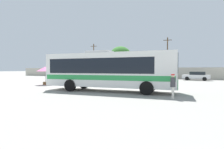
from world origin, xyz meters
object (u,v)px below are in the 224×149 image
vendor_umbrella_secondary_pink (45,69)px  utility_pole_near (167,57)px  coach_bus_white_green (107,70)px  roadside_tree_left (121,55)px  roadside_tree_midleft (150,60)px  attendant_by_bus_door (173,85)px  parked_car_leftmost_silver (105,75)px  parked_car_rightmost_white (197,76)px  parked_car_third_dark_blue (162,75)px  utility_pole_far (94,60)px  parked_car_second_dark_blue (134,75)px

vendor_umbrella_secondary_pink → utility_pole_near: utility_pole_near is taller
coach_bus_white_green → roadside_tree_left: (-11.08, 28.62, 3.66)m
utility_pole_near → roadside_tree_midleft: size_ratio=1.66×
attendant_by_bus_door → roadside_tree_midleft: size_ratio=0.30×
parked_car_leftmost_silver → utility_pole_near: (11.87, 7.03, 3.87)m
attendant_by_bus_door → utility_pole_near: (-4.67, 28.28, 3.72)m
parked_car_rightmost_white → roadside_tree_left: (-18.01, 8.56, 4.75)m
vendor_umbrella_secondary_pink → parked_car_third_dark_blue: (11.04, 17.07, -1.13)m
utility_pole_near → parked_car_leftmost_silver: bearing=-149.4°
attendant_by_bus_door → utility_pole_near: size_ratio=0.18×
attendant_by_bus_door → roadside_tree_midleft: bearing=106.9°
roadside_tree_midleft → parked_car_leftmost_silver: bearing=-136.8°
parked_car_third_dark_blue → utility_pole_near: (-0.14, 7.21, 3.86)m
utility_pole_far → roadside_tree_left: (6.68, 2.43, 1.06)m
vendor_umbrella_secondary_pink → parked_car_third_dark_blue: size_ratio=0.51×
roadside_tree_midleft → parked_car_rightmost_white: bearing=-34.8°
vendor_umbrella_secondary_pink → roadside_tree_midleft: 25.68m
attendant_by_bus_door → utility_pole_far: utility_pole_far is taller
coach_bus_white_green → vendor_umbrella_secondary_pink: coach_bus_white_green is taller
parked_car_rightmost_white → roadside_tree_left: size_ratio=0.57×
parked_car_leftmost_silver → parked_car_third_dark_blue: 12.01m
parked_car_third_dark_blue → roadside_tree_left: size_ratio=0.56×
parked_car_leftmost_silver → parked_car_second_dark_blue: 6.32m
coach_bus_white_green → roadside_tree_midleft: size_ratio=2.16×
attendant_by_bus_door → parked_car_second_dark_blue: attendant_by_bus_door is taller
parked_car_second_dark_blue → attendant_by_bus_door: bearing=-64.8°
coach_bus_white_green → utility_pole_near: 26.73m
parked_car_rightmost_white → roadside_tree_left: 20.50m
parked_car_leftmost_silver → parked_car_rightmost_white: 17.77m
vendor_umbrella_secondary_pink → parked_car_leftmost_silver: size_ratio=0.51×
attendant_by_bus_door → vendor_umbrella_secondary_pink: bearing=165.6°
parked_car_second_dark_blue → roadside_tree_midleft: (1.57, 6.85, 3.18)m
attendant_by_bus_door → parked_car_leftmost_silver: attendant_by_bus_door is taller
coach_bus_white_green → parked_car_third_dark_blue: coach_bus_white_green is taller
vendor_umbrella_secondary_pink → roadside_tree_midleft: (6.90, 24.65, 2.06)m
utility_pole_near → parked_car_third_dark_blue: bearing=-88.9°
coach_bus_white_green → utility_pole_far: 31.75m
coach_bus_white_green → utility_pole_near: utility_pole_near is taller
vendor_umbrella_secondary_pink → utility_pole_near: bearing=65.8°
utility_pole_far → roadside_tree_left: utility_pole_far is taller
parked_car_leftmost_silver → attendant_by_bus_door: bearing=-52.1°
utility_pole_far → parked_car_leftmost_silver: bearing=-43.8°
roadside_tree_midleft → roadside_tree_left: bearing=168.3°
roadside_tree_left → parked_car_rightmost_white: bearing=-25.4°
parked_car_second_dark_blue → utility_pole_far: bearing=155.3°
vendor_umbrella_secondary_pink → parked_car_second_dark_blue: bearing=73.3°
attendant_by_bus_door → coach_bus_white_green: bearing=163.4°
utility_pole_near → utility_pole_far: utility_pole_near is taller
parked_car_leftmost_silver → roadside_tree_left: bearing=91.6°
vendor_umbrella_secondary_pink → utility_pole_far: 25.29m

